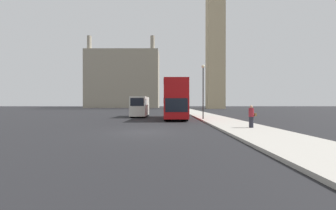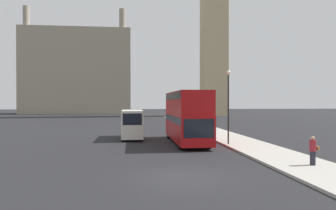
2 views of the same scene
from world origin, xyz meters
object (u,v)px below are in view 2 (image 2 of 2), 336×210
(white_van, at_px, (132,123))
(street_lamp, at_px, (228,96))
(pedestrian, at_px, (313,151))
(red_double_decker_bus, at_px, (186,115))

(white_van, height_order, street_lamp, street_lamp)
(pedestrian, height_order, street_lamp, street_lamp)
(red_double_decker_bus, height_order, white_van, red_double_decker_bus)
(red_double_decker_bus, distance_m, pedestrian, 12.57)
(pedestrian, distance_m, street_lamp, 9.82)
(red_double_decker_bus, relative_size, pedestrian, 6.84)
(street_lamp, bearing_deg, red_double_decker_bus, 142.53)
(pedestrian, xyz_separation_m, street_lamp, (-1.92, 9.12, 3.11))
(white_van, relative_size, pedestrian, 3.87)
(street_lamp, bearing_deg, pedestrian, -78.11)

